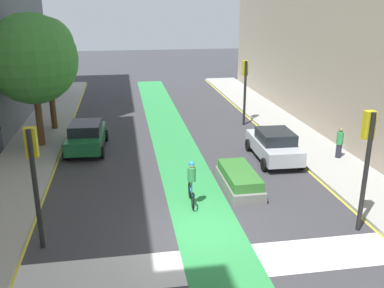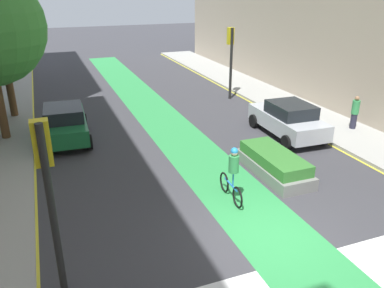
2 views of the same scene
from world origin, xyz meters
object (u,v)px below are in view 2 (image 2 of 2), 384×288
Objects in this scene: traffic_signal_far_right at (231,50)px; cyclist_in_lane at (233,173)px; median_planter at (274,164)px; car_silver_right_far at (288,119)px; pedestrian_sidewalk_right_a at (355,112)px; traffic_signal_near_left at (47,177)px; car_green_left_far at (65,123)px.

cyclist_in_lane is (-5.27, -10.97, -1.94)m from traffic_signal_far_right.
traffic_signal_far_right is 10.59m from median_planter.
car_silver_right_far is 2.73× the size of pedestrian_sidewalk_right_a.
traffic_signal_far_right is 8.09m from pedestrian_sidewalk_right_a.
pedestrian_sidewalk_right_a is at bearing -68.47° from traffic_signal_far_right.
traffic_signal_near_left is 0.95× the size of car_silver_right_far.
traffic_signal_near_left is 8.62m from median_planter.
cyclist_in_lane is 2.59m from median_planter.
traffic_signal_near_left is 2.59× the size of pedestrian_sidewalk_right_a.
cyclist_in_lane reaches higher than car_green_left_far.
car_green_left_far is at bearing 161.85° from car_silver_right_far.
traffic_signal_near_left is 12.28m from car_silver_right_far.
car_green_left_far is 9.23m from median_planter.
cyclist_in_lane is 1.19× the size of pedestrian_sidewalk_right_a.
car_green_left_far is 2.75× the size of pedestrian_sidewalk_right_a.
traffic_signal_near_left is 16.87m from traffic_signal_far_right.
car_green_left_far is 8.66m from cyclist_in_lane.
car_silver_right_far is (10.26, 6.44, -2.03)m from traffic_signal_near_left.
traffic_signal_near_left is 14.80m from pedestrian_sidewalk_right_a.
traffic_signal_far_right is at bearing 87.14° from car_silver_right_far.
car_green_left_far is at bearing 137.35° from median_planter.
traffic_signal_far_right is (10.59, 13.14, 0.08)m from traffic_signal_near_left.
car_green_left_far is 1.01× the size of car_silver_right_far.
median_planter is (6.78, -6.25, -0.40)m from car_green_left_far.
pedestrian_sidewalk_right_a reaches higher than car_green_left_far.
traffic_signal_far_right is 0.97× the size of car_green_left_far.
traffic_signal_near_left is 2.17× the size of cyclist_in_lane.
cyclist_in_lane is at bearing -115.64° from traffic_signal_far_right.
median_planter is (-3.00, -9.85, -2.51)m from traffic_signal_far_right.
pedestrian_sidewalk_right_a is at bearing 24.27° from cyclist_in_lane.
car_silver_right_far is (9.45, -3.10, 0.00)m from car_green_left_far.
traffic_signal_near_left reaches higher than cyclist_in_lane.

